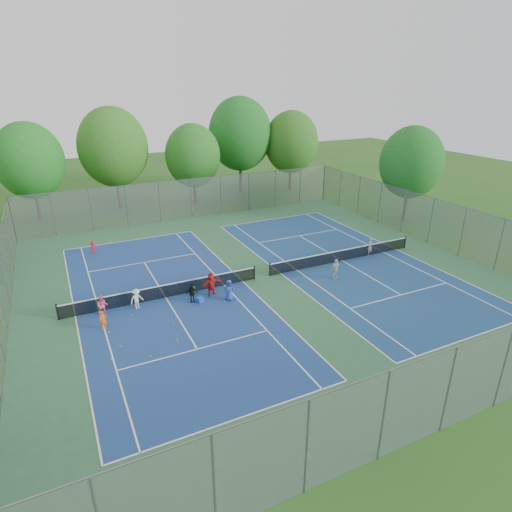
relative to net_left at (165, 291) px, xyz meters
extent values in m
plane|color=#27551A|center=(7.00, 0.00, -0.46)|extent=(120.00, 120.00, 0.00)
cube|color=#2D5F3B|center=(7.00, 0.00, -0.45)|extent=(32.00, 32.00, 0.01)
cube|color=navy|center=(0.00, 0.00, -0.44)|extent=(10.97, 23.77, 0.01)
cube|color=navy|center=(14.00, 0.00, -0.44)|extent=(10.97, 23.77, 0.01)
cube|color=black|center=(0.00, 0.00, 0.00)|extent=(12.87, 0.10, 0.91)
cube|color=black|center=(14.00, 0.00, 0.00)|extent=(12.87, 0.10, 0.91)
cube|color=gray|center=(7.00, 16.00, 1.54)|extent=(32.00, 0.10, 4.00)
cube|color=gray|center=(7.00, -16.00, 1.54)|extent=(32.00, 0.10, 4.00)
cube|color=gray|center=(-9.00, 0.00, 1.54)|extent=(0.10, 32.00, 4.00)
cube|color=gray|center=(23.00, 0.00, 1.54)|extent=(0.10, 32.00, 4.00)
cylinder|color=#443326|center=(-7.00, 22.00, 1.29)|extent=(0.36, 0.36, 3.50)
ellipsoid|color=#1E6A1F|center=(-7.00, 22.00, 5.45)|extent=(6.40, 6.40, 7.36)
cylinder|color=#443326|center=(1.00, 23.00, 1.47)|extent=(0.36, 0.36, 3.85)
ellipsoid|color=#2F671D|center=(1.00, 23.00, 6.10)|extent=(7.20, 7.20, 8.28)
cylinder|color=#443326|center=(9.00, 21.00, 1.12)|extent=(0.36, 0.36, 3.15)
ellipsoid|color=#24661D|center=(9.00, 21.00, 4.95)|extent=(6.00, 6.00, 6.90)
cylinder|color=#443326|center=(16.00, 24.00, 1.65)|extent=(0.36, 0.36, 4.20)
ellipsoid|color=#1C601E|center=(16.00, 24.00, 6.59)|extent=(7.60, 7.60, 8.74)
cylinder|color=#443326|center=(22.00, 22.00, 1.29)|extent=(0.36, 0.36, 3.50)
ellipsoid|color=#2B601B|center=(22.00, 22.00, 5.52)|extent=(6.60, 6.60, 7.59)
cylinder|color=#443326|center=(26.00, 6.00, 1.29)|extent=(0.36, 0.36, 3.50)
ellipsoid|color=#1A5B1D|center=(26.00, 6.00, 5.29)|extent=(6.00, 6.00, 6.90)
cube|color=blue|center=(1.83, -1.55, -0.29)|extent=(0.48, 0.48, 0.33)
cube|color=#217C37|center=(1.81, -0.26, -0.20)|extent=(0.30, 0.30, 0.51)
imported|color=orange|center=(-4.11, -2.22, 0.12)|extent=(0.50, 0.42, 1.16)
imported|color=pink|center=(-3.92, -0.60, 0.20)|extent=(0.73, 0.62, 1.31)
imported|color=silver|center=(-1.92, -0.60, 0.20)|extent=(0.95, 0.72, 1.31)
imported|color=black|center=(1.39, -1.30, 0.15)|extent=(0.76, 0.43, 1.22)
imported|color=#284494|center=(3.59, -2.10, 0.25)|extent=(0.79, 0.62, 1.41)
imported|color=red|center=(2.84, -0.94, 0.34)|extent=(1.52, 0.66, 1.58)
imported|color=red|center=(-3.28, 10.13, 0.06)|extent=(0.74, 0.52, 1.03)
imported|color=gray|center=(16.64, 0.03, 0.30)|extent=(0.65, 0.55, 1.51)
imported|color=beige|center=(11.57, -2.41, 0.29)|extent=(0.93, 0.52, 1.50)
sphere|color=#CEDB32|center=(-4.23, -5.42, -0.42)|extent=(0.07, 0.07, 0.07)
sphere|color=#D1DB32|center=(-0.75, -5.42, -0.42)|extent=(0.07, 0.07, 0.07)
sphere|color=yellow|center=(3.95, -5.76, -0.42)|extent=(0.07, 0.07, 0.07)
sphere|color=#A6C22D|center=(-0.46, -3.47, -0.42)|extent=(0.07, 0.07, 0.07)
sphere|color=#BCD932|center=(-2.38, -6.02, -0.42)|extent=(0.07, 0.07, 0.07)
sphere|color=#B4C62E|center=(-2.41, -1.35, -0.42)|extent=(0.07, 0.07, 0.07)
sphere|color=#BDE334|center=(-4.14, -2.08, -0.42)|extent=(0.07, 0.07, 0.07)
sphere|color=#D6EA36|center=(-0.74, -5.17, -0.42)|extent=(0.07, 0.07, 0.07)
sphere|color=#D1F438|center=(-3.93, -2.71, -0.42)|extent=(0.07, 0.07, 0.07)
sphere|color=#C1D531|center=(-0.10, -6.19, -0.42)|extent=(0.07, 0.07, 0.07)
sphere|color=gold|center=(3.22, -2.18, -0.42)|extent=(0.07, 0.07, 0.07)
sphere|color=gold|center=(-3.59, -4.43, -0.42)|extent=(0.07, 0.07, 0.07)
camera|label=1|loc=(-5.44, -24.69, 12.62)|focal=30.00mm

